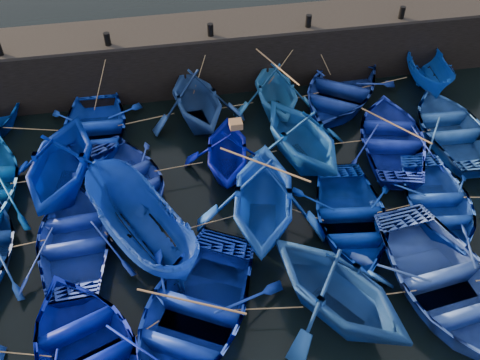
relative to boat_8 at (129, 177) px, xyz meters
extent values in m
plane|color=black|center=(3.71, -4.33, -0.45)|extent=(120.00, 120.00, 0.00)
cube|color=black|center=(3.71, 6.17, 0.80)|extent=(26.00, 2.50, 2.50)
cube|color=black|center=(3.71, 6.17, 2.11)|extent=(26.00, 2.50, 0.12)
cylinder|color=black|center=(-0.29, 5.27, 2.42)|extent=(0.24, 0.24, 0.50)
cylinder|color=black|center=(3.71, 5.27, 2.42)|extent=(0.24, 0.24, 0.50)
cylinder|color=black|center=(7.71, 5.27, 2.42)|extent=(0.24, 0.24, 0.50)
cylinder|color=black|center=(11.71, 5.27, 2.42)|extent=(0.24, 0.24, 0.50)
imported|color=#0C31D4|center=(-1.19, 2.82, 0.07)|extent=(3.80, 5.20, 1.05)
imported|color=navy|center=(2.79, 3.21, 0.68)|extent=(4.33, 4.83, 2.27)
imported|color=#2066B6|center=(5.98, 3.35, 0.59)|extent=(3.48, 4.02, 2.10)
imported|color=navy|center=(8.75, 3.55, 0.12)|extent=(6.46, 6.85, 1.16)
imported|color=#0A42BB|center=(12.79, 3.96, 0.33)|extent=(2.14, 4.23, 1.56)
imported|color=#0020A5|center=(-2.14, 0.30, 0.82)|extent=(5.15, 5.65, 2.56)
imported|color=blue|center=(0.00, 0.00, 0.00)|extent=(4.70, 5.30, 0.91)
imported|color=#000790|center=(3.50, 0.16, 0.52)|extent=(3.77, 4.19, 1.95)
imported|color=#0D4791|center=(6.21, 0.29, 0.75)|extent=(5.02, 5.46, 2.40)
imported|color=#0F2397|center=(9.75, 0.28, 0.07)|extent=(4.80, 5.84, 1.06)
imported|color=#204F98|center=(12.21, 0.41, 0.07)|extent=(3.85, 5.21, 1.04)
imported|color=#1B35B6|center=(-1.70, -2.49, 0.04)|extent=(3.57, 4.90, 1.00)
imported|color=#0E3595|center=(0.32, -2.92, 0.55)|extent=(4.16, 5.48, 2.00)
imported|color=#0F40B9|center=(4.17, -2.56, 0.83)|extent=(5.26, 5.76, 2.58)
imported|color=#022791|center=(6.90, -3.27, 0.05)|extent=(4.06, 5.24, 1.00)
imported|color=#113BAF|center=(9.95, -3.13, 0.02)|extent=(3.76, 4.89, 0.94)
imported|color=#000E8F|center=(-1.24, -6.46, 0.10)|extent=(5.43, 6.32, 1.10)
imported|color=#0B269F|center=(1.51, -5.93, 0.14)|extent=(6.38, 7.01, 1.19)
imported|color=navy|center=(5.42, -6.22, 0.76)|extent=(5.88, 6.06, 2.44)
imported|color=#2D4FB2|center=(8.68, -6.28, 0.15)|extent=(4.80, 6.25, 1.20)
cube|color=brown|center=(3.80, 0.16, 1.62)|extent=(0.43, 0.40, 0.25)
cylinder|color=tan|center=(-3.53, 3.21, 0.10)|extent=(2.89, 0.82, 0.04)
cylinder|color=tan|center=(0.80, 3.02, 0.10)|extent=(2.19, 0.42, 0.04)
cylinder|color=tan|center=(4.38, 3.28, 0.10)|extent=(1.39, 0.18, 0.04)
cylinder|color=tan|center=(7.36, 3.45, 0.10)|extent=(0.98, 0.23, 0.04)
cylinder|color=tan|center=(10.77, 3.75, 0.10)|extent=(2.24, 0.45, 0.04)
cylinder|color=tan|center=(-3.49, 0.28, 0.10)|extent=(0.91, 0.07, 0.04)
cylinder|color=tan|center=(-1.07, 0.15, 0.10)|extent=(0.36, 0.33, 0.04)
cylinder|color=tan|center=(1.75, 0.08, 0.10)|extent=(1.70, 0.19, 0.04)
cylinder|color=tan|center=(4.86, 0.22, 0.10)|extent=(0.92, 0.17, 0.04)
cylinder|color=tan|center=(7.98, 0.28, 0.10)|extent=(1.74, 0.04, 0.04)
cylinder|color=tan|center=(10.98, 0.35, 0.10)|extent=(0.67, 0.17, 0.04)
cylinder|color=tan|center=(-3.12, -2.54, 0.10)|extent=(1.05, 0.15, 0.04)
cylinder|color=tan|center=(-0.69, -2.70, 0.10)|extent=(0.26, 0.44, 0.04)
cylinder|color=tan|center=(2.24, -2.74, 0.10)|extent=(2.05, 0.39, 0.04)
cylinder|color=tan|center=(5.53, -2.92, 0.10)|extent=(0.95, 0.74, 0.04)
cylinder|color=tan|center=(8.42, -3.20, 0.10)|extent=(1.26, 0.18, 0.04)
cylinder|color=tan|center=(-3.31, -6.12, 0.10)|extent=(2.35, 0.72, 0.04)
cylinder|color=tan|center=(0.14, -6.20, 0.10)|extent=(0.97, 0.57, 0.04)
cylinder|color=tan|center=(3.47, -6.07, 0.10)|extent=(2.11, 0.32, 0.04)
cylinder|color=tan|center=(7.05, -6.25, 0.10)|extent=(1.46, 0.10, 0.04)
cylinder|color=tan|center=(-0.74, 4.60, 1.13)|extent=(0.95, 1.20, 2.09)
cylinder|color=tan|center=(3.25, 4.79, 1.13)|extent=(0.96, 0.81, 2.09)
cylinder|color=tan|center=(6.84, 4.86, 1.13)|extent=(1.77, 0.67, 2.09)
cylinder|color=tan|center=(8.23, 4.96, 1.13)|extent=(1.09, 0.47, 2.09)
cylinder|color=tan|center=(12.25, 5.17, 1.13)|extent=(1.11, 0.05, 2.09)
cylinder|color=#99724C|center=(5.98, 3.35, 1.67)|extent=(1.08, 2.84, 0.06)
cylinder|color=#99724C|center=(9.75, 0.28, 0.63)|extent=(1.77, 2.49, 0.06)
cylinder|color=#99724C|center=(4.17, -2.56, 2.15)|extent=(2.34, 1.97, 0.06)
cylinder|color=#99724C|center=(1.51, -5.93, 0.77)|extent=(2.74, 1.32, 0.06)
camera|label=1|loc=(1.34, -13.89, 12.68)|focal=40.00mm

